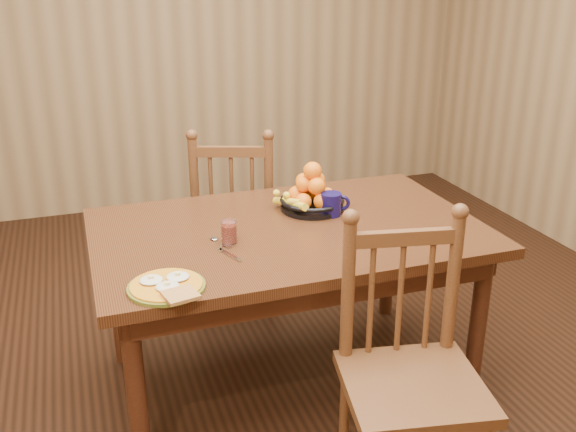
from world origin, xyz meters
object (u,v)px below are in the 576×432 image
object	(u,v)px
breakfast_plate	(167,286)
dining_table	(288,246)
fruit_bowl	(311,195)
chair_far	(236,222)
coffee_mug	(332,204)
chair_near	(410,374)

from	to	relation	value
breakfast_plate	dining_table	bearing A→B (deg)	34.39
breakfast_plate	fruit_bowl	bearing A→B (deg)	37.17
chair_far	coffee_mug	bearing A→B (deg)	129.74
fruit_bowl	chair_far	bearing A→B (deg)	108.25
fruit_bowl	dining_table	bearing A→B (deg)	-134.65
dining_table	breakfast_plate	world-z (taller)	breakfast_plate
dining_table	chair_near	world-z (taller)	chair_near
chair_near	coffee_mug	bearing A→B (deg)	97.39
breakfast_plate	chair_near	bearing A→B (deg)	-26.68
dining_table	breakfast_plate	distance (m)	0.69
fruit_bowl	coffee_mug	bearing A→B (deg)	-56.30
chair_near	coffee_mug	xyz separation A→B (m)	(0.05, 0.83, 0.31)
chair_far	fruit_bowl	distance (m)	0.71
chair_near	fruit_bowl	xyz separation A→B (m)	(-0.01, 0.92, 0.33)
chair_near	coffee_mug	size ratio (longest dim) A/B	7.54
chair_near	coffee_mug	distance (m)	0.89
dining_table	fruit_bowl	bearing A→B (deg)	45.35
coffee_mug	breakfast_plate	bearing A→B (deg)	-149.96
chair_far	fruit_bowl	bearing A→B (deg)	127.40
dining_table	chair_far	bearing A→B (deg)	92.55
dining_table	chair_near	distance (m)	0.80
breakfast_plate	coffee_mug	xyz separation A→B (m)	(0.79, 0.46, 0.04)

